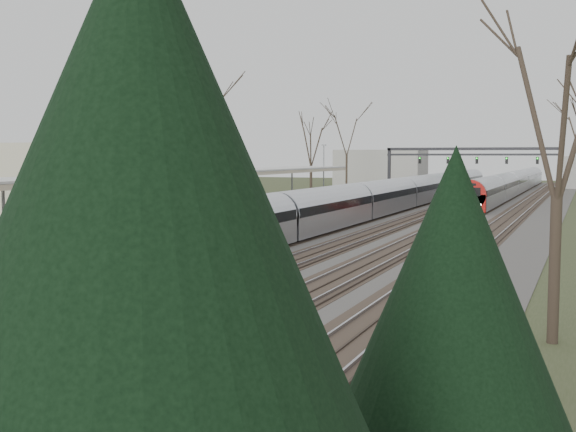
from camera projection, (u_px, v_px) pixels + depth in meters
name	position (u px, v px, depth m)	size (l,w,h in m)	color
track_bed	(416.00, 215.00, 61.13)	(24.00, 160.00, 0.22)	#474442
platform	(221.00, 224.00, 48.59)	(3.50, 69.00, 1.00)	#9E9B93
canopy	(186.00, 175.00, 44.16)	(4.10, 50.00, 3.11)	slate
dome_building	(73.00, 174.00, 53.66)	(10.00, 8.00, 10.30)	beige
signal_gantry	(471.00, 157.00, 88.27)	(21.00, 0.59, 6.08)	black
tree_west_far	(196.00, 121.00, 60.67)	(5.50, 5.50, 11.33)	#2D231C
tree_east_near	(560.00, 100.00, 18.91)	(4.50, 4.50, 9.27)	#2D231C
train_near	(403.00, 194.00, 68.21)	(2.62, 90.21, 3.05)	#9FA2A9
train_far	(514.00, 183.00, 95.37)	(2.62, 75.21, 3.05)	#9FA2A9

